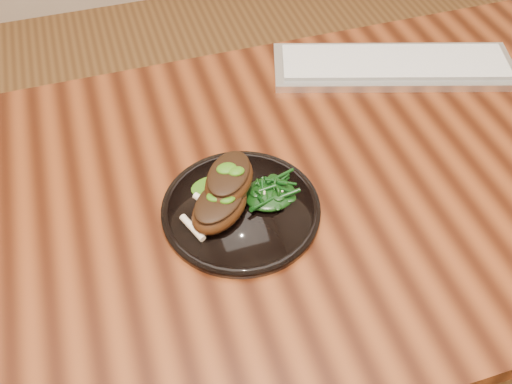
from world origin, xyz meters
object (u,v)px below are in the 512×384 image
desk (251,223)px  keyboard (394,65)px  lamb_chop_front (219,206)px  greens_heap (270,192)px  plate (241,209)px

desk → keyboard: bearing=31.6°
keyboard → lamb_chop_front: bearing=-147.8°
lamb_chop_front → greens_heap: size_ratio=1.57×
greens_heap → lamb_chop_front: bearing=-170.9°
lamb_chop_front → desk: bearing=35.5°
desk → greens_heap: size_ratio=19.00×
desk → greens_heap: bearing=-56.1°
desk → lamb_chop_front: 0.15m
desk → plate: (-0.03, -0.04, 0.09)m
plate → greens_heap: (0.05, 0.00, 0.02)m
desk → plate: plate is taller
desk → lamb_chop_front: bearing=-144.5°
desk → lamb_chop_front: lamb_chop_front is taller
greens_heap → keyboard: greens_heap is taller
greens_heap → plate: bearing=-174.8°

